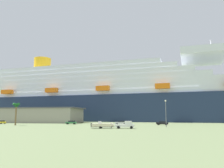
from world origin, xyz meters
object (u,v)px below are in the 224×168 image
object	(u,v)px
street_lamp	(166,110)
parked_car_green_wagon	(71,122)
palm_tree	(16,107)
small_boat_on_trailer	(104,125)
parked_car_silver_sedan	(121,123)
cruise_ship	(91,98)
parked_car_black_coupe	(162,123)
parked_car_yellow_taxi	(1,122)
pickup_truck	(126,125)

from	to	relation	value
street_lamp	parked_car_green_wagon	distance (m)	43.47
palm_tree	small_boat_on_trailer	bearing A→B (deg)	-17.08
small_boat_on_trailer	palm_tree	world-z (taller)	palm_tree
parked_car_green_wagon	parked_car_silver_sedan	world-z (taller)	same
cruise_ship	parked_car_green_wagon	distance (m)	60.98
street_lamp	parked_car_black_coupe	xyz separation A→B (m)	(-1.98, 17.36, -4.90)
cruise_ship	parked_car_green_wagon	size ratio (longest dim) A/B	62.43
parked_car_green_wagon	palm_tree	bearing A→B (deg)	-138.69
small_boat_on_trailer	parked_car_black_coupe	world-z (taller)	small_boat_on_trailer
street_lamp	parked_car_silver_sedan	world-z (taller)	street_lamp
palm_tree	parked_car_silver_sedan	bearing A→B (deg)	25.41
parked_car_silver_sedan	palm_tree	bearing A→B (deg)	-154.59
small_boat_on_trailer	street_lamp	bearing A→B (deg)	35.10
street_lamp	parked_car_yellow_taxi	distance (m)	74.76
parked_car_black_coupe	parked_car_yellow_taxi	xyz separation A→B (m)	(-71.78, -6.14, -0.00)
cruise_ship	parked_car_silver_sedan	bearing A→B (deg)	-58.43
parked_car_black_coupe	parked_car_green_wagon	size ratio (longest dim) A/B	0.99
cruise_ship	parked_car_silver_sedan	size ratio (longest dim) A/B	60.50
pickup_truck	parked_car_yellow_taxi	size ratio (longest dim) A/B	1.19
parked_car_black_coupe	parked_car_green_wagon	distance (m)	38.73
palm_tree	street_lamp	bearing A→B (deg)	0.17
pickup_truck	palm_tree	xyz separation A→B (m)	(-46.20, 11.32, 5.95)
pickup_truck	palm_tree	bearing A→B (deg)	166.24
small_boat_on_trailer	pickup_truck	bearing A→B (deg)	8.28
palm_tree	street_lamp	world-z (taller)	street_lamp
pickup_truck	street_lamp	bearing A→B (deg)	45.45
small_boat_on_trailer	parked_car_green_wagon	world-z (taller)	small_boat_on_trailer
pickup_truck	parked_car_silver_sedan	size ratio (longest dim) A/B	1.17
cruise_ship	parked_car_yellow_taxi	distance (m)	66.52
small_boat_on_trailer	parked_car_yellow_taxi	world-z (taller)	small_boat_on_trailer
street_lamp	parked_car_black_coupe	size ratio (longest dim) A/B	1.87
parked_car_yellow_taxi	parked_car_silver_sedan	xyz separation A→B (m)	(54.52, 6.80, -0.00)
cruise_ship	parked_car_black_coupe	xyz separation A→B (m)	(50.78, -55.22, -14.76)
parked_car_silver_sedan	cruise_ship	bearing A→B (deg)	121.57
street_lamp	parked_car_yellow_taxi	xyz separation A→B (m)	(-73.75, 11.22, -4.90)
pickup_truck	palm_tree	size ratio (longest dim) A/B	0.65
small_boat_on_trailer	street_lamp	distance (m)	22.12
small_boat_on_trailer	parked_car_green_wagon	bearing A→B (deg)	130.27
parked_car_green_wagon	pickup_truck	bearing A→B (deg)	-41.76
parked_car_yellow_taxi	parked_car_green_wagon	xyz separation A→B (m)	(33.14, 3.46, 0.00)
pickup_truck	street_lamp	world-z (taller)	street_lamp
small_boat_on_trailer	parked_car_silver_sedan	distance (m)	30.47
street_lamp	parked_car_green_wagon	world-z (taller)	street_lamp
small_boat_on_trailer	street_lamp	size ratio (longest dim) A/B	0.91
parked_car_silver_sedan	parked_car_green_wagon	bearing A→B (deg)	-171.13
cruise_ship	pickup_truck	world-z (taller)	cruise_ship
pickup_truck	street_lamp	xyz separation A→B (m)	(11.31, 11.49, 4.69)
cruise_ship	street_lamp	xyz separation A→B (m)	(52.76, -72.58, -9.86)
street_lamp	parked_car_silver_sedan	xyz separation A→B (m)	(-19.23, 18.01, -4.90)
small_boat_on_trailer	parked_car_black_coupe	xyz separation A→B (m)	(15.69, 29.78, -0.13)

